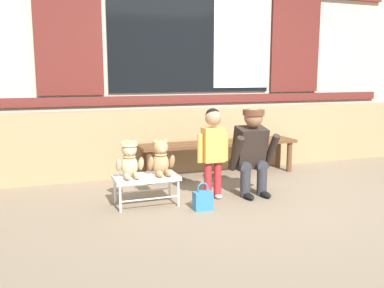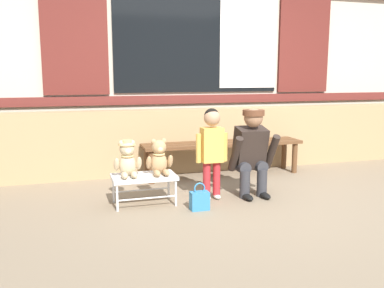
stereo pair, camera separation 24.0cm
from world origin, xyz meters
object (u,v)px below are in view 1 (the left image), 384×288
(wooden_bench_long, at_px, (219,147))
(teddy_bear_with_hat, at_px, (130,160))
(child_standing, at_px, (213,143))
(handbag_on_ground, at_px, (203,200))
(small_display_bench, at_px, (146,179))
(adult_crouching, at_px, (252,151))
(teddy_bear_plain, at_px, (161,159))

(wooden_bench_long, xyz_separation_m, teddy_bear_with_hat, (-1.36, -0.90, 0.10))
(child_standing, xyz_separation_m, handbag_on_ground, (-0.23, -0.31, -0.50))
(wooden_bench_long, bearing_deg, handbag_on_ground, -120.06)
(small_display_bench, relative_size, handbag_on_ground, 2.35)
(handbag_on_ground, bearing_deg, small_display_bench, 145.11)
(adult_crouching, relative_size, handbag_on_ground, 3.49)
(child_standing, relative_size, adult_crouching, 1.01)
(teddy_bear_with_hat, bearing_deg, handbag_on_ground, -27.77)
(wooden_bench_long, height_order, small_display_bench, wooden_bench_long)
(small_display_bench, bearing_deg, adult_crouching, -0.72)
(teddy_bear_with_hat, height_order, handbag_on_ground, teddy_bear_with_hat)
(small_display_bench, xyz_separation_m, child_standing, (0.71, -0.03, 0.33))
(wooden_bench_long, bearing_deg, teddy_bear_with_hat, -146.37)
(child_standing, bearing_deg, adult_crouching, 1.44)
(teddy_bear_plain, bearing_deg, child_standing, -2.88)
(child_standing, height_order, adult_crouching, child_standing)
(child_standing, relative_size, handbag_on_ground, 3.52)
(teddy_bear_with_hat, xyz_separation_m, handbag_on_ground, (0.64, -0.34, -0.38))
(handbag_on_ground, bearing_deg, teddy_bear_plain, 133.60)
(teddy_bear_plain, height_order, child_standing, child_standing)
(teddy_bear_plain, relative_size, child_standing, 0.38)
(adult_crouching, bearing_deg, handbag_on_ground, -155.17)
(teddy_bear_with_hat, distance_m, child_standing, 0.88)
(small_display_bench, distance_m, handbag_on_ground, 0.61)
(child_standing, bearing_deg, handbag_on_ground, -127.00)
(teddy_bear_with_hat, relative_size, child_standing, 0.38)
(wooden_bench_long, relative_size, adult_crouching, 2.21)
(child_standing, bearing_deg, teddy_bear_plain, 177.12)
(small_display_bench, xyz_separation_m, teddy_bear_plain, (0.16, 0.00, 0.20))
(small_display_bench, xyz_separation_m, adult_crouching, (1.17, -0.01, 0.21))
(wooden_bench_long, distance_m, teddy_bear_plain, 1.38)
(child_standing, distance_m, adult_crouching, 0.47)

